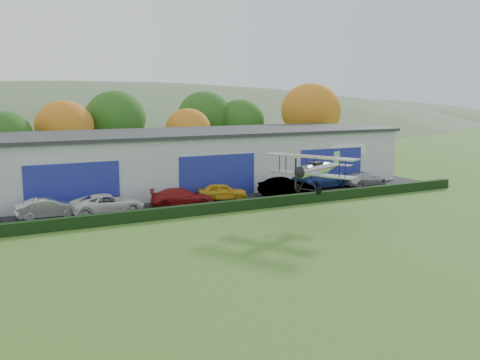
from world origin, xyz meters
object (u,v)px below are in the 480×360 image
car_6 (321,179)px  biplane (317,168)px  car_1 (48,208)px  car_7 (365,179)px  car_3 (182,197)px  car_5 (286,187)px  car_2 (108,204)px  car_4 (222,192)px  hangar (190,159)px

car_6 → biplane: (-8.25, -10.49, 2.77)m
car_1 → car_7: (28.88, 0.23, -0.04)m
car_3 → car_5: (9.64, 0.05, 0.07)m
car_2 → car_3: car_2 is taller
car_1 → car_4: 13.82m
car_2 → car_3: size_ratio=1.08×
car_6 → car_7: bearing=-112.4°
hangar → car_3: bearing=-116.9°
car_4 → car_3: bearing=121.8°
biplane → car_6: bearing=28.1°
car_1 → car_3: 9.89m
biplane → hangar: bearing=73.8°
hangar → car_1: 16.34m
car_4 → car_1: bearing=109.8°
car_3 → car_4: (3.95, 0.93, -0.01)m
car_4 → car_5: 5.76m
hangar → biplane: (2.22, -16.99, 0.97)m
car_3 → biplane: 11.08m
car_5 → car_7: 9.41m
hangar → car_6: size_ratio=6.95×
car_5 → biplane: (-3.10, -8.52, 2.81)m
hangar → car_2: bearing=-139.8°
car_7 → car_2: bearing=91.4°
hangar → car_2: size_ratio=7.70×
car_7 → car_5: bearing=94.3°
hangar → biplane: hangar is taller
hangar → car_1: hangar is taller
car_3 → car_5: car_5 is taller
hangar → car_1: bearing=-150.9°
car_2 → car_5: size_ratio=1.12×
hangar → car_5: 10.17m
biplane → car_2: bearing=121.8°
car_6 → car_3: bearing=90.7°
hangar → car_5: (5.32, -8.48, -1.83)m
car_4 → biplane: 10.17m
car_5 → hangar: bearing=47.4°
hangar → biplane: bearing=-82.6°
car_6 → car_7: 4.37m
car_3 → car_4: bearing=-59.2°
hangar → biplane: 17.16m
car_2 → car_4: size_ratio=1.29×
hangar → car_6: 12.46m
car_3 → car_6: car_6 is taller
car_3 → car_7: (19.02, 0.87, -0.03)m
car_4 → car_7: car_4 is taller
car_3 → car_1: bearing=103.9°
hangar → car_7: hangar is taller
car_1 → car_4: size_ratio=1.05×
biplane → car_4: bearing=81.7°
car_3 → car_7: car_3 is taller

